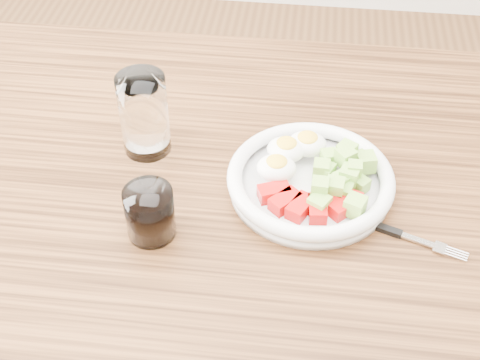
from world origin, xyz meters
name	(u,v)px	position (x,y,z in m)	size (l,w,h in m)	color
dining_table	(246,245)	(0.00, 0.00, 0.67)	(1.50, 0.90, 0.77)	brown
bowl	(311,178)	(0.09, 0.03, 0.79)	(0.25, 0.25, 0.06)	white
fork	(389,230)	(0.21, -0.04, 0.77)	(0.17, 0.07, 0.01)	black
water_glass	(144,114)	(-0.17, 0.10, 0.84)	(0.08, 0.08, 0.13)	white
coffee_glass	(150,213)	(-0.12, -0.08, 0.81)	(0.07, 0.07, 0.08)	white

